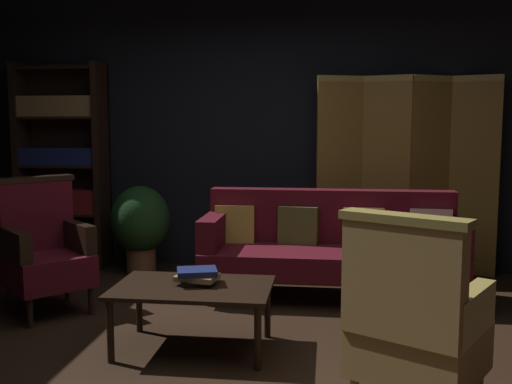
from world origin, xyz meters
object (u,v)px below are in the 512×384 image
object	(u,v)px
armchair_wing_left	(44,249)
potted_plant	(140,223)
folding_screen	(407,173)
book_black_cloth	(197,282)
velvet_couch	(330,242)
book_tan_leather	(197,277)
coffee_table	(193,293)
book_navy_cloth	(197,272)
bookshelf	(62,162)
armchair_gilt_accent	(415,323)

from	to	relation	value
armchair_wing_left	potted_plant	size ratio (longest dim) A/B	1.21
folding_screen	book_black_cloth	distance (m)	2.67
velvet_couch	book_tan_leather	world-z (taller)	velvet_couch
coffee_table	armchair_wing_left	distance (m)	1.44
velvet_couch	coffee_table	size ratio (longest dim) A/B	2.12
folding_screen	armchair_wing_left	xyz separation A→B (m)	(-2.90, -1.52, -0.50)
armchair_wing_left	book_tan_leather	bearing A→B (deg)	-23.11
velvet_couch	book_black_cloth	size ratio (longest dim) A/B	10.05
book_tan_leather	book_navy_cloth	size ratio (longest dim) A/B	1.02
bookshelf	book_tan_leather	xyz separation A→B (m)	(1.85, -2.01, -0.60)
book_tan_leather	armchair_gilt_accent	bearing A→B (deg)	-32.37
folding_screen	bookshelf	distance (m)	3.42
armchair_gilt_accent	armchair_wing_left	xyz separation A→B (m)	(-2.58, 1.36, 0.00)
folding_screen	book_navy_cloth	size ratio (longest dim) A/B	7.57
book_black_cloth	book_tan_leather	world-z (taller)	book_tan_leather
folding_screen	coffee_table	world-z (taller)	folding_screen
velvet_couch	potted_plant	distance (m)	1.88
armchair_wing_left	velvet_couch	bearing A→B (deg)	18.02
coffee_table	book_navy_cloth	world-z (taller)	book_navy_cloth
coffee_table	book_tan_leather	distance (m)	0.10
book_tan_leather	book_navy_cloth	bearing A→B (deg)	0.00
folding_screen	velvet_couch	bearing A→B (deg)	-131.51
potted_plant	book_tan_leather	bearing A→B (deg)	-61.38
velvet_couch	coffee_table	xyz separation A→B (m)	(-0.87, -1.32, -0.08)
potted_plant	book_navy_cloth	size ratio (longest dim) A/B	3.42
velvet_couch	book_navy_cloth	size ratio (longest dim) A/B	8.44
velvet_couch	potted_plant	world-z (taller)	velvet_couch
coffee_table	book_navy_cloth	distance (m)	0.13
armchair_gilt_accent	armchair_wing_left	size ratio (longest dim) A/B	1.00
folding_screen	potted_plant	distance (m)	2.60
coffee_table	armchair_gilt_accent	world-z (taller)	armchair_gilt_accent
coffee_table	book_black_cloth	size ratio (longest dim) A/B	4.74
folding_screen	book_black_cloth	world-z (taller)	folding_screen
potted_plant	bookshelf	bearing A→B (deg)	163.99
armchair_wing_left	book_black_cloth	bearing A→B (deg)	-23.11
book_black_cloth	armchair_gilt_accent	bearing A→B (deg)	-32.37
folding_screen	velvet_couch	size ratio (longest dim) A/B	0.90
book_tan_leather	book_navy_cloth	world-z (taller)	book_navy_cloth
bookshelf	folding_screen	bearing A→B (deg)	1.25
armchair_gilt_accent	book_black_cloth	distance (m)	1.48
book_black_cloth	folding_screen	bearing A→B (deg)	52.97
bookshelf	armchair_gilt_accent	size ratio (longest dim) A/B	1.97
armchair_wing_left	book_navy_cloth	distance (m)	1.44
bookshelf	velvet_couch	size ratio (longest dim) A/B	0.97
potted_plant	book_navy_cloth	world-z (taller)	potted_plant
bookshelf	book_navy_cloth	bearing A→B (deg)	-47.47
coffee_table	book_navy_cloth	xyz separation A→B (m)	(0.02, 0.04, 0.13)
folding_screen	book_tan_leather	bearing A→B (deg)	-127.03
armchair_wing_left	coffee_table	bearing A→B (deg)	-24.92
book_navy_cloth	coffee_table	bearing A→B (deg)	-113.91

